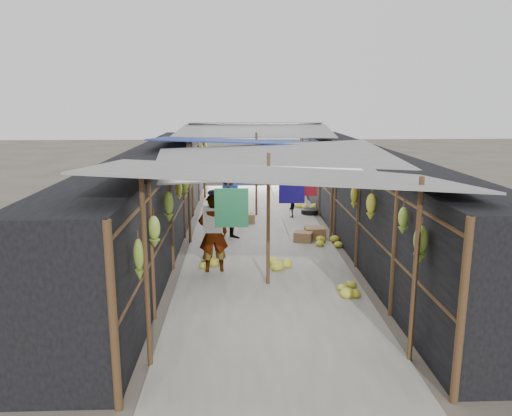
{
  "coord_description": "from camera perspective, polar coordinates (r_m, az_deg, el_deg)",
  "views": [
    {
      "loc": [
        -0.58,
        -6.28,
        3.56
      ],
      "look_at": [
        -0.18,
        4.37,
        1.25
      ],
      "focal_mm": 35.0,
      "sensor_mm": 36.0,
      "label": 1
    }
  ],
  "objects": [
    {
      "name": "ground",
      "position": [
        7.25,
        2.87,
        -17.23
      ],
      "size": [
        80.0,
        80.0,
        0.0
      ],
      "primitive_type": "plane",
      "color": "#6B6356",
      "rests_on": "ground"
    },
    {
      "name": "floor_bananas",
      "position": [
        12.75,
        3.73,
        -3.29
      ],
      "size": [
        3.59,
        8.11,
        0.33
      ],
      "color": "gold",
      "rests_on": "ground"
    },
    {
      "name": "vendor_seated",
      "position": [
        15.37,
        4.06,
        0.41
      ],
      "size": [
        0.41,
        0.59,
        0.84
      ],
      "primitive_type": "imported",
      "rotation": [
        0.0,
        0.0,
        -1.76
      ],
      "color": "#554F49",
      "rests_on": "ground"
    },
    {
      "name": "market_canopy",
      "position": [
        13.15,
        0.53,
        7.21
      ],
      "size": [
        5.62,
        15.2,
        2.77
      ],
      "color": "brown",
      "rests_on": "ground"
    },
    {
      "name": "aisle_slab",
      "position": [
        13.28,
        0.45,
        -3.28
      ],
      "size": [
        3.6,
        16.0,
        0.02
      ],
      "primitive_type": "cube",
      "color": "#9E998E",
      "rests_on": "ground"
    },
    {
      "name": "vendor_elderly",
      "position": [
        10.44,
        -4.91,
        -2.9
      ],
      "size": [
        0.68,
        0.51,
        1.69
      ],
      "primitive_type": "imported",
      "rotation": [
        0.0,
        0.0,
        3.32
      ],
      "color": "white",
      "rests_on": "ground"
    },
    {
      "name": "crate_mid",
      "position": [
        13.14,
        6.76,
        -2.88
      ],
      "size": [
        0.53,
        0.43,
        0.31
      ],
      "primitive_type": "cube",
      "rotation": [
        0.0,
        0.0,
        0.03
      ],
      "color": "#966F4C",
      "rests_on": "ground"
    },
    {
      "name": "hanging_bananas",
      "position": [
        12.87,
        0.15,
        3.71
      ],
      "size": [
        3.96,
        13.63,
        0.81
      ],
      "color": "olive",
      "rests_on": "ground"
    },
    {
      "name": "stall_left",
      "position": [
        13.18,
        -11.35,
        1.45
      ],
      "size": [
        1.4,
        15.0,
        2.3
      ],
      "primitive_type": "cube",
      "color": "black",
      "rests_on": "ground"
    },
    {
      "name": "shopper_blue",
      "position": [
        12.86,
        -2.94,
        0.07
      ],
      "size": [
        0.98,
        0.85,
        1.71
      ],
      "primitive_type": "imported",
      "rotation": [
        0.0,
        0.0,
        0.29
      ],
      "color": "#2053A4",
      "rests_on": "ground"
    },
    {
      "name": "stall_right",
      "position": [
        13.42,
        12.06,
        1.61
      ],
      "size": [
        1.4,
        15.0,
        2.3
      ],
      "primitive_type": "cube",
      "color": "black",
      "rests_on": "ground"
    },
    {
      "name": "crate_back",
      "position": [
        14.65,
        -1.16,
        -1.25
      ],
      "size": [
        0.53,
        0.47,
        0.29
      ],
      "primitive_type": "cube",
      "rotation": [
        0.0,
        0.0,
        0.21
      ],
      "color": "#966F4C",
      "rests_on": "ground"
    },
    {
      "name": "black_basin",
      "position": [
        15.95,
        6.14,
        -0.43
      ],
      "size": [
        0.55,
        0.55,
        0.16
      ],
      "primitive_type": "cylinder",
      "color": "black",
      "rests_on": "ground"
    },
    {
      "name": "crate_near",
      "position": [
        12.82,
        5.43,
        -3.32
      ],
      "size": [
        0.55,
        0.49,
        0.27
      ],
      "primitive_type": "cube",
      "rotation": [
        0.0,
        0.0,
        -0.32
      ],
      "color": "#966F4C",
      "rests_on": "ground"
    }
  ]
}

